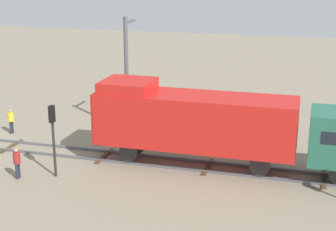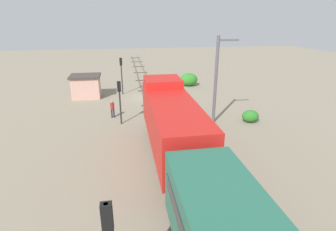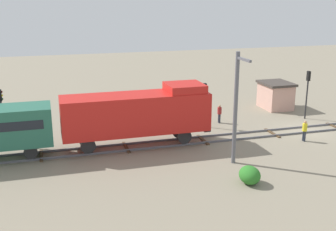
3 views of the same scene
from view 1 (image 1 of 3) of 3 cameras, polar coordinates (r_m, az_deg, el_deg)
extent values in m
cube|color=#4C3823|center=(33.70, -16.98, -3.28)|extent=(2.40, 0.24, 0.09)
cube|color=#4C3823|center=(30.86, -7.09, -4.49)|extent=(2.40, 0.24, 0.09)
cube|color=#4C3823|center=(29.11, 4.42, -5.72)|extent=(2.40, 0.24, 0.09)
cube|color=#4C3823|center=(28.66, 16.87, -6.79)|extent=(2.40, 0.24, 0.09)
cube|color=red|center=(28.37, 3.03, -0.58)|extent=(2.90, 11.00, 2.90)
cube|color=red|center=(28.99, -4.46, 3.35)|extent=(2.75, 2.80, 0.60)
cube|color=red|center=(30.03, -7.34, 0.27)|extent=(2.84, 0.10, 2.84)
cube|color=white|center=(30.10, -7.40, -0.09)|extent=(2.46, 0.06, 0.20)
sphere|color=white|center=(30.16, -7.17, 2.52)|extent=(0.28, 0.28, 0.28)
sphere|color=white|center=(29.36, -7.85, 2.11)|extent=(0.28, 0.28, 0.28)
cylinder|color=#262628|center=(30.71, -7.73, -3.00)|extent=(0.36, 0.50, 0.36)
cylinder|color=#262628|center=(30.63, -3.49, -3.22)|extent=(0.18, 1.10, 1.10)
cylinder|color=#262628|center=(29.36, -4.42, -4.13)|extent=(0.18, 1.10, 1.10)
cylinder|color=#262628|center=(29.16, 10.42, -4.52)|extent=(0.18, 1.10, 1.10)
cylinder|color=#262628|center=(27.82, 10.11, -5.55)|extent=(0.18, 1.10, 1.10)
cylinder|color=#262628|center=(27.91, -12.56, -2.85)|extent=(0.14, 0.14, 3.95)
cube|color=black|center=(27.45, -12.75, 0.16)|extent=(0.32, 0.24, 0.90)
sphere|color=red|center=(27.44, -13.05, 0.72)|extent=(0.16, 0.16, 0.16)
sphere|color=#3C3306|center=(27.52, -13.01, 0.16)|extent=(0.16, 0.16, 0.16)
sphere|color=black|center=(27.60, -12.97, -0.39)|extent=(0.16, 0.16, 0.16)
cylinder|color=#262B38|center=(36.32, -16.86, -1.21)|extent=(0.15, 0.15, 0.85)
cylinder|color=#262B38|center=(36.16, -17.03, -1.30)|extent=(0.15, 0.15, 0.85)
cylinder|color=yellow|center=(36.03, -17.04, -0.14)|extent=(0.38, 0.38, 0.62)
sphere|color=tan|center=(35.92, -17.10, 0.51)|extent=(0.23, 0.23, 0.23)
cylinder|color=#262B38|center=(28.76, -16.20, -5.83)|extent=(0.15, 0.15, 0.85)
cylinder|color=#262B38|center=(28.61, -16.41, -5.98)|extent=(0.15, 0.15, 0.85)
cylinder|color=maroon|center=(28.42, -16.42, -4.53)|extent=(0.38, 0.38, 0.62)
sphere|color=tan|center=(28.27, -16.49, -3.73)|extent=(0.23, 0.23, 0.23)
cylinder|color=#595960|center=(34.35, -4.61, 4.43)|extent=(0.28, 0.28, 7.75)
cube|color=#595960|center=(34.64, -4.22, 10.36)|extent=(1.80, 0.16, 0.16)
ellipsoid|color=#2C7526|center=(38.12, -2.04, 0.57)|extent=(1.56, 1.28, 1.13)
camera|label=2|loc=(25.56, 38.76, 8.49)|focal=28.00mm
camera|label=3|loc=(56.45, 16.80, 16.00)|focal=45.00mm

